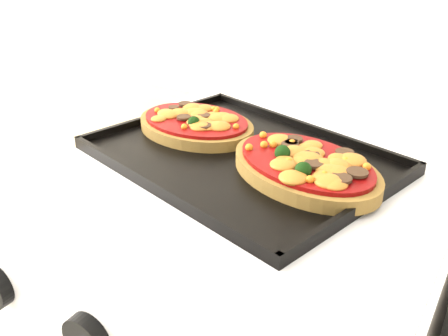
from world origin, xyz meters
The scene contains 4 objects.
control_panel centered at (-0.04, 1.39, 0.85)m, with size 0.60×0.02×0.09m, color white.
baking_tray centered at (-0.07, 1.73, 0.92)m, with size 0.45×0.33×0.02m, color black.
pizza_left centered at (-0.19, 1.78, 0.94)m, with size 0.22×0.16×0.03m, color olive, non-canonical shape.
pizza_right centered at (0.04, 1.72, 0.94)m, with size 0.25×0.16×0.04m, color olive, non-canonical shape.
Camera 1 is at (0.28, 1.11, 1.26)m, focal length 40.00 mm.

